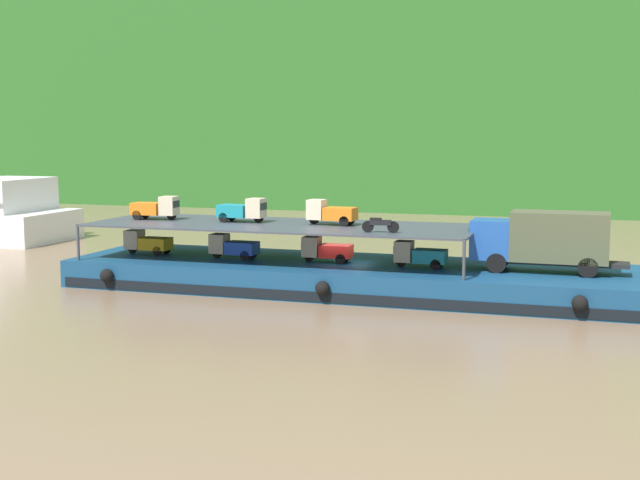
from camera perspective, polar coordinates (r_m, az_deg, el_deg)
ground_plane at (r=46.59m, az=1.78°, el=-3.37°), size 400.00×400.00×0.00m
hillside_far_bank at (r=107.82m, az=11.21°, el=11.75°), size 142.11×38.87×30.78m
cargo_barge at (r=46.44m, az=1.78°, el=-2.46°), size 30.79×8.83×1.50m
covered_lorry at (r=44.49m, az=14.82°, el=0.06°), size 7.89×2.41×3.10m
cargo_rack at (r=47.26m, az=-2.64°, el=0.99°), size 21.59×7.44×2.00m
mini_truck_lower_stern at (r=50.66m, az=-11.56°, el=-0.15°), size 2.75×1.22×1.38m
mini_truck_lower_aft at (r=48.04m, az=-5.88°, el=-0.43°), size 2.76×1.23×1.38m
mini_truck_lower_mid at (r=46.52m, az=0.42°, el=-0.65°), size 2.76×1.24×1.38m
mini_truck_lower_fore at (r=44.90m, az=6.72°, el=-0.98°), size 2.76×1.23×1.38m
mini_truck_upper_stern at (r=50.68m, az=-10.99°, el=2.14°), size 2.79×1.28×1.38m
mini_truck_upper_mid at (r=48.48m, az=-5.23°, el=2.02°), size 2.78×1.27×1.38m
mini_truck_upper_fore at (r=46.85m, az=0.72°, el=1.87°), size 2.78×1.27×1.38m
motorcycle_upper_port at (r=43.27m, az=4.07°, el=1.07°), size 1.90×0.55×0.87m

